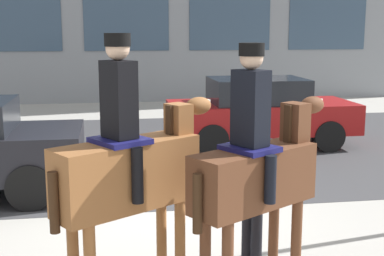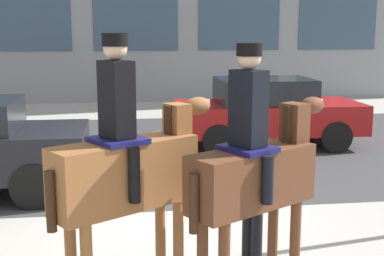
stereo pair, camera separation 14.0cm
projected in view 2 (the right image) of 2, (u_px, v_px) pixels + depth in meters
name	position (u px, v px, depth m)	size (l,w,h in m)	color
ground_plane	(166.00, 223.00, 7.63)	(80.00, 80.00, 0.00)	#9E9B93
road_surface	(149.00, 149.00, 12.26)	(22.04, 8.50, 0.01)	#38383A
mounted_horse_lead	(128.00, 168.00, 5.12)	(1.69, 1.23, 2.70)	brown
mounted_horse_companion	(255.00, 170.00, 5.17)	(1.62, 1.15, 2.61)	#59331E
pedestrian_bystander	(253.00, 180.00, 6.15)	(0.74, 0.75, 1.72)	black
street_car_far_lane	(267.00, 111.00, 12.44)	(4.29, 1.89, 1.60)	maroon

